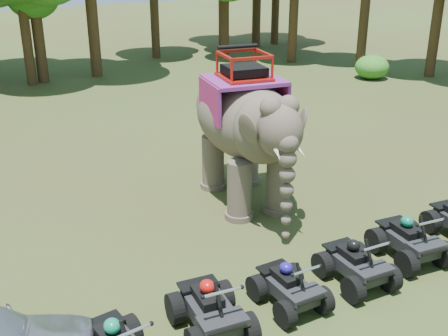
{
  "coord_description": "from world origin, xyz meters",
  "views": [
    {
      "loc": [
        -6.46,
        -9.33,
        6.93
      ],
      "look_at": [
        0.0,
        1.2,
        1.9
      ],
      "focal_mm": 45.0,
      "sensor_mm": 36.0,
      "label": 1
    }
  ],
  "objects": [
    {
      "name": "atv_3",
      "position": [
        1.39,
        -1.97,
        0.61
      ],
      "size": [
        1.33,
        1.74,
        1.22
      ],
      "primitive_type": null,
      "rotation": [
        0.0,
        0.0,
        -0.09
      ],
      "color": "black",
      "rests_on": "ground"
    },
    {
      "name": "tree_0",
      "position": [
        0.0,
        20.18,
        3.29
      ],
      "size": [
        4.6,
        4.6,
        6.57
      ],
      "primitive_type": null,
      "color": "#195114",
      "rests_on": "ground"
    },
    {
      "name": "atv_4",
      "position": [
        3.15,
        -1.87,
        0.64
      ],
      "size": [
        1.49,
        1.88,
        1.27
      ],
      "primitive_type": null,
      "rotation": [
        0.0,
        0.0,
        -0.15
      ],
      "color": "black",
      "rests_on": "ground"
    },
    {
      "name": "atv_2",
      "position": [
        -0.34,
        -1.87,
        0.58
      ],
      "size": [
        1.18,
        1.59,
        1.15
      ],
      "primitive_type": null,
      "rotation": [
        0.0,
        0.0,
        -0.03
      ],
      "color": "black",
      "rests_on": "ground"
    },
    {
      "name": "ground",
      "position": [
        0.0,
        0.0,
        0.0
      ],
      "size": [
        110.0,
        110.0,
        0.0
      ],
      "primitive_type": "plane",
      "color": "#47381E",
      "rests_on": "ground"
    },
    {
      "name": "elephant",
      "position": [
        1.69,
        2.87,
        2.14
      ],
      "size": [
        3.23,
        5.45,
        4.29
      ],
      "primitive_type": null,
      "rotation": [
        0.0,
        0.0,
        -0.2
      ],
      "color": "#4A3D36",
      "rests_on": "ground"
    },
    {
      "name": "atv_1",
      "position": [
        -2.11,
        -1.76,
        0.65
      ],
      "size": [
        1.51,
        1.91,
        1.3
      ],
      "primitive_type": null,
      "rotation": [
        0.0,
        0.0,
        -0.14
      ],
      "color": "black",
      "rests_on": "ground"
    }
  ]
}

